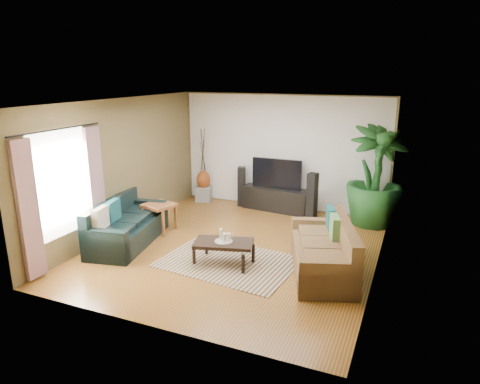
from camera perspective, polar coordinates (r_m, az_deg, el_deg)
The scene contains 28 objects.
floor at distance 8.07m, azimuth -0.56°, elevation -7.55°, with size 5.50×5.50×0.00m, color #936026.
ceiling at distance 7.42m, azimuth -0.61°, elevation 11.95°, with size 5.50×5.50×0.00m, color white.
wall_back at distance 10.16m, azimuth 5.63°, elevation 5.25°, with size 5.00×5.00×0.00m, color brown.
wall_front at distance 5.34m, azimuth -12.46°, elevation -4.88°, with size 5.00×5.00×0.00m, color brown.
wall_left at distance 8.91m, azimuth -15.53°, elevation 3.24°, with size 5.50×5.50×0.00m, color brown.
wall_right at distance 7.06m, azimuth 18.39°, elevation -0.22°, with size 5.50×5.50×0.00m, color brown.
backwall_panel at distance 10.15m, azimuth 5.61°, elevation 5.24°, with size 4.90×4.90×0.00m, color white.
window_pane at distance 7.73m, azimuth -22.72°, elevation 1.09°, with size 1.80×1.80×0.00m, color white.
curtain_near at distance 7.28m, azimuth -26.39°, elevation -2.26°, with size 0.08×0.35×2.20m, color gray.
curtain_far at distance 8.28m, azimuth -18.65°, elevation 0.62°, with size 0.08×0.35×2.20m, color gray.
curtain_rod at distance 7.53m, azimuth -23.18°, elevation 7.69°, with size 0.03×0.03×1.90m, color black.
sofa_left at distance 8.45m, azimuth -14.72°, elevation -3.91°, with size 1.98×0.85×0.85m, color black.
sofa_right at distance 7.18m, azimuth 10.94°, elevation -7.25°, with size 1.99×0.90×0.85m, color brown.
area_rug at distance 7.54m, azimuth -1.51°, elevation -9.27°, with size 2.27×1.61×0.01m, color tan.
coffee_table at distance 7.41m, azimuth -2.18°, elevation -8.06°, with size 0.99×0.54×0.40m, color black.
candle_tray at distance 7.33m, azimuth -2.20°, elevation -6.57°, with size 0.31×0.31×0.01m, color gray.
candle_tall at distance 7.34m, azimuth -2.53°, elevation -5.65°, with size 0.06×0.06×0.20m, color beige.
candle_mid at distance 7.25m, azimuth -2.05°, elevation -6.12°, with size 0.06×0.06×0.15m, color beige.
candle_short at distance 7.33m, azimuth -1.51°, elevation -5.98°, with size 0.06×0.06×0.13m, color beige.
tv_stand at distance 10.19m, azimuth 4.84°, elevation -0.94°, with size 1.62×0.49×0.54m, color black.
television at distance 10.03m, azimuth 4.92°, elevation 2.46°, with size 1.19×0.06×0.70m, color black.
speaker_left at distance 10.43m, azimuth 0.20°, elevation 0.74°, with size 0.17×0.19×0.97m, color black.
speaker_right at distance 9.51m, azimuth 9.57°, elevation -0.67°, with size 0.19×0.22×1.08m, color black.
potted_plant at distance 9.45m, azimuth 17.57°, elevation 2.09°, with size 1.21×1.21×2.15m, color #184A1C.
plant_pot at distance 9.70m, azimuth 17.12°, elevation -3.21°, with size 0.40×0.40×0.31m, color black.
pedestal at distance 10.94m, azimuth -4.85°, elevation -0.22°, with size 0.37×0.37×0.37m, color gray.
vase at distance 10.85m, azimuth -4.89°, elevation 1.60°, with size 0.34×0.34×0.48m, color brown.
side_table at distance 8.97m, azimuth -10.66°, elevation -3.37°, with size 0.56×0.56×0.59m, color brown.
Camera 1 is at (2.95, -6.79, 3.21)m, focal length 32.00 mm.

